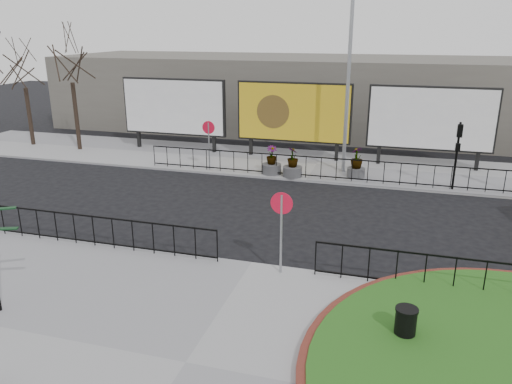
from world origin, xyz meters
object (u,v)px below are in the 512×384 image
(planter_b, at_px, (293,166))
(planter_a, at_px, (272,164))
(litter_bin, at_px, (405,325))
(planter_c, at_px, (356,165))
(billboard_mid, at_px, (294,113))
(lamp_post, at_px, (349,75))

(planter_b, bearing_deg, planter_a, 171.42)
(litter_bin, relative_size, planter_c, 0.58)
(billboard_mid, bearing_deg, planter_a, -95.47)
(billboard_mid, bearing_deg, lamp_post, -33.25)
(planter_c, bearing_deg, planter_b, -165.90)
(lamp_post, bearing_deg, litter_bin, -77.87)
(planter_b, bearing_deg, litter_bin, -66.94)
(planter_a, bearing_deg, planter_b, -8.58)
(planter_a, height_order, planter_c, planter_c)
(planter_a, bearing_deg, litter_bin, -63.13)
(litter_bin, xyz_separation_m, planter_a, (-6.33, 12.48, 0.06))
(planter_a, distance_m, planter_b, 1.09)
(planter_c, bearing_deg, billboard_mid, 142.57)
(planter_b, xyz_separation_m, planter_c, (2.94, 0.74, 0.08))
(litter_bin, height_order, planter_b, planter_b)
(planter_b, bearing_deg, lamp_post, 35.40)
(lamp_post, height_order, litter_bin, lamp_post)
(planter_b, height_order, planter_c, planter_c)
(billboard_mid, distance_m, planter_b, 4.14)
(lamp_post, relative_size, planter_c, 6.26)
(lamp_post, height_order, planter_c, lamp_post)
(planter_a, relative_size, planter_c, 0.95)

